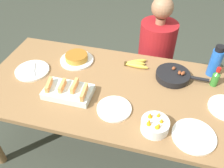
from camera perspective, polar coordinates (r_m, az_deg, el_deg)
The scene contains 13 objects.
ground_plane at distance 2.25m, azimuth 0.00°, elevation -14.43°, with size 14.00×14.00×0.00m, color #383D33.
dining_table at distance 1.76m, azimuth 0.00°, elevation -2.77°, with size 1.88×0.91×0.72m.
banana_bunch at distance 1.89m, azimuth 5.65°, elevation 4.89°, with size 0.20×0.13×0.04m.
melon_tray at distance 1.65m, azimuth -10.47°, elevation -1.73°, with size 0.33×0.19×0.10m.
skillet at distance 1.81m, azimuth 14.55°, elevation 2.00°, with size 0.38×0.25×0.08m.
frittata_plate_center at distance 1.95m, azimuth -8.50°, elevation 6.14°, with size 0.27×0.27×0.06m.
empty_plate_near_front at distance 1.48m, azimuth 19.08°, elevation -11.75°, with size 0.26×0.26×0.02m.
empty_plate_far_right at distance 1.93m, azimuth -18.64°, elevation 3.08°, with size 0.26×0.26×0.02m.
empty_plate_mid_edge at distance 1.54m, azimuth 0.51°, elevation -5.98°, with size 0.23×0.23×0.02m.
fruit_bowl_mango at distance 1.43m, azimuth 10.26°, elevation -9.68°, with size 0.17×0.17×0.12m.
water_bottle at distance 1.90m, azimuth 23.63°, elevation 4.98°, with size 0.08×0.08×0.25m.
hot_sauce_bottle at distance 1.83m, azimuth 23.68°, elevation 1.40°, with size 0.05×0.05×0.15m.
person_figure at distance 2.35m, azimuth 10.06°, elevation 4.53°, with size 0.36×0.36×1.14m.
Camera 1 is at (0.32, -1.21, 1.87)m, focal length 38.00 mm.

